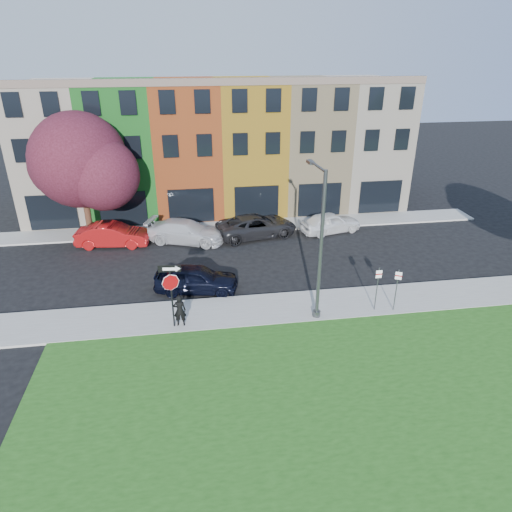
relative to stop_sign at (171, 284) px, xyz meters
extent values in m
plane|color=black|center=(6.18, -2.05, -2.47)|extent=(120.00, 120.00, 0.00)
cube|color=gray|center=(8.18, 0.95, -2.41)|extent=(40.00, 3.00, 0.12)
cube|color=gray|center=(3.18, 12.95, -2.41)|extent=(40.00, 2.40, 0.12)
cube|color=beige|center=(-8.82, 19.15, 2.53)|extent=(5.00, 10.00, 10.00)
cube|color=#258829|center=(-3.82, 19.15, 2.53)|extent=(5.00, 10.00, 10.00)
cube|color=#C35020|center=(1.18, 19.15, 2.53)|extent=(5.00, 10.00, 10.00)
cube|color=gold|center=(6.18, 19.15, 2.53)|extent=(5.00, 10.00, 10.00)
cube|color=tan|center=(11.18, 19.15, 2.53)|extent=(5.00, 10.00, 10.00)
cube|color=beige|center=(16.18, 19.15, 2.53)|extent=(5.00, 10.00, 10.00)
cube|color=black|center=(3.68, 14.09, -0.97)|extent=(30.00, 0.12, 2.60)
cylinder|color=black|center=(0.00, 0.02, -0.73)|extent=(0.08, 0.08, 3.23)
cylinder|color=white|center=(0.00, 0.00, 0.07)|extent=(0.84, 0.11, 0.84)
cylinder|color=maroon|center=(0.00, -0.03, 0.07)|extent=(0.79, 0.10, 0.80)
cube|color=black|center=(0.00, 0.00, 0.78)|extent=(1.05, 0.14, 0.34)
cube|color=white|center=(0.00, -0.03, 0.78)|extent=(0.66, 0.08, 0.14)
imported|color=black|center=(0.31, 0.05, -1.52)|extent=(0.65, 0.47, 1.65)
imported|color=black|center=(1.20, 3.55, -1.68)|extent=(3.37, 5.21, 1.57)
imported|color=maroon|center=(-4.25, 10.77, -1.67)|extent=(2.69, 5.21, 1.60)
imported|color=#BCBDC2|center=(0.69, 10.69, -1.68)|extent=(5.54, 6.77, 1.57)
imported|color=black|center=(5.72, 10.98, -1.67)|extent=(4.97, 6.81, 1.59)
imported|color=silver|center=(11.16, 10.96, -1.71)|extent=(3.92, 5.31, 1.52)
cylinder|color=#4C4F51|center=(7.10, -0.15, 1.41)|extent=(0.18, 0.18, 7.52)
cylinder|color=#4C4F51|center=(7.10, -0.15, -2.20)|extent=(0.40, 0.40, 0.30)
cylinder|color=#4C4F51|center=(7.04, 0.85, 5.07)|extent=(0.25, 2.00, 0.12)
cube|color=#4C4F51|center=(6.96, 1.95, 5.02)|extent=(0.29, 0.57, 0.16)
cylinder|color=#4C4F51|center=(10.25, 0.02, -1.14)|extent=(0.05, 0.05, 2.41)
cube|color=white|center=(10.25, -0.01, -0.27)|extent=(0.32, 0.03, 0.42)
cube|color=maroon|center=(10.25, -0.03, -0.27)|extent=(0.32, 0.02, 0.06)
cylinder|color=#4C4F51|center=(11.21, -0.15, -1.19)|extent=(0.05, 0.05, 2.32)
cube|color=white|center=(11.21, -0.18, -0.35)|extent=(0.30, 0.15, 0.42)
cube|color=maroon|center=(11.21, -0.20, -0.35)|extent=(0.29, 0.14, 0.06)
cylinder|color=black|center=(-6.01, 12.35, -0.70)|extent=(0.44, 0.44, 3.29)
sphere|color=black|center=(-6.01, 12.35, 3.16)|extent=(6.33, 6.33, 6.33)
sphere|color=black|center=(-4.43, 11.40, 2.37)|extent=(4.75, 4.75, 4.75)
sphere|color=black|center=(-7.43, 13.45, 2.53)|extent=(4.43, 4.43, 4.43)
sphere|color=black|center=(-5.69, 12.98, 4.27)|extent=(3.80, 3.80, 3.80)
camera|label=1|loc=(1.19, -19.11, 10.19)|focal=32.00mm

